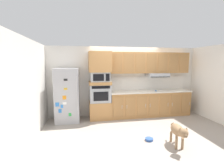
% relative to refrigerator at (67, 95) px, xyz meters
% --- Properties ---
extents(ground_plane, '(9.60, 9.60, 0.00)m').
position_rel_refrigerator_xyz_m(ground_plane, '(2.03, -0.68, -0.88)').
color(ground_plane, '#9E9389').
extents(back_kitchen_wall, '(6.20, 0.12, 2.50)m').
position_rel_refrigerator_xyz_m(back_kitchen_wall, '(2.03, 0.43, 0.37)').
color(back_kitchen_wall, silver).
rests_on(back_kitchen_wall, ground).
extents(side_panel_left, '(0.12, 7.10, 2.50)m').
position_rel_refrigerator_xyz_m(side_panel_left, '(-0.77, -0.68, 0.37)').
color(side_panel_left, silver).
rests_on(side_panel_left, ground).
extents(side_panel_right, '(0.12, 7.10, 2.50)m').
position_rel_refrigerator_xyz_m(side_panel_right, '(4.83, -0.68, 0.37)').
color(side_panel_right, white).
rests_on(side_panel_right, ground).
extents(refrigerator, '(0.76, 0.73, 1.76)m').
position_rel_refrigerator_xyz_m(refrigerator, '(0.00, 0.00, 0.00)').
color(refrigerator, '#ADADB2').
rests_on(refrigerator, ground).
extents(oven_base_cabinet, '(0.74, 0.62, 0.60)m').
position_rel_refrigerator_xyz_m(oven_base_cabinet, '(1.09, 0.07, -0.58)').
color(oven_base_cabinet, '#B77F47').
rests_on(oven_base_cabinet, ground).
extents(built_in_oven, '(0.70, 0.62, 0.60)m').
position_rel_refrigerator_xyz_m(built_in_oven, '(1.09, 0.07, 0.02)').
color(built_in_oven, '#A8AAAF').
rests_on(built_in_oven, oven_base_cabinet).
extents(appliance_mid_shelf, '(0.74, 0.62, 0.10)m').
position_rel_refrigerator_xyz_m(appliance_mid_shelf, '(1.09, 0.07, 0.37)').
color(appliance_mid_shelf, '#B77F47').
rests_on(appliance_mid_shelf, built_in_oven).
extents(microwave, '(0.64, 0.54, 0.32)m').
position_rel_refrigerator_xyz_m(microwave, '(1.09, 0.07, 0.58)').
color(microwave, '#A8AAAF').
rests_on(microwave, appliance_mid_shelf).
extents(appliance_upper_cabinet, '(0.74, 0.62, 0.68)m').
position_rel_refrigerator_xyz_m(appliance_upper_cabinet, '(1.09, 0.07, 1.08)').
color(appliance_upper_cabinet, '#B77F47').
rests_on(appliance_upper_cabinet, microwave).
extents(lower_cabinet_run, '(2.93, 0.63, 0.88)m').
position_rel_refrigerator_xyz_m(lower_cabinet_run, '(2.92, 0.07, -0.44)').
color(lower_cabinet_run, '#B77F47').
rests_on(lower_cabinet_run, ground).
extents(countertop_slab, '(2.97, 0.64, 0.04)m').
position_rel_refrigerator_xyz_m(countertop_slab, '(2.92, 0.07, 0.02)').
color(countertop_slab, silver).
rests_on(countertop_slab, lower_cabinet_run).
extents(backsplash_panel, '(2.97, 0.02, 0.50)m').
position_rel_refrigerator_xyz_m(backsplash_panel, '(2.92, 0.36, 0.29)').
color(backsplash_panel, white).
rests_on(backsplash_panel, countertop_slab).
extents(upper_cabinet_with_hood, '(2.93, 0.48, 0.88)m').
position_rel_refrigerator_xyz_m(upper_cabinet_with_hood, '(2.94, 0.19, 1.02)').
color(upper_cabinet_with_hood, '#B77F47').
rests_on(upper_cabinet_with_hood, backsplash_panel).
extents(screwdriver, '(0.13, 0.12, 0.03)m').
position_rel_refrigerator_xyz_m(screwdriver, '(3.10, -0.04, 0.05)').
color(screwdriver, blue).
rests_on(screwdriver, countertop_slab).
extents(dog, '(0.33, 0.85, 0.57)m').
position_rel_refrigerator_xyz_m(dog, '(2.64, -2.18, -0.50)').
color(dog, '#997551').
rests_on(dog, ground).
extents(dog_food_bowl, '(0.20, 0.20, 0.06)m').
position_rel_refrigerator_xyz_m(dog_food_bowl, '(2.12, -1.77, -0.85)').
color(dog_food_bowl, '#3359A5').
rests_on(dog_food_bowl, ground).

